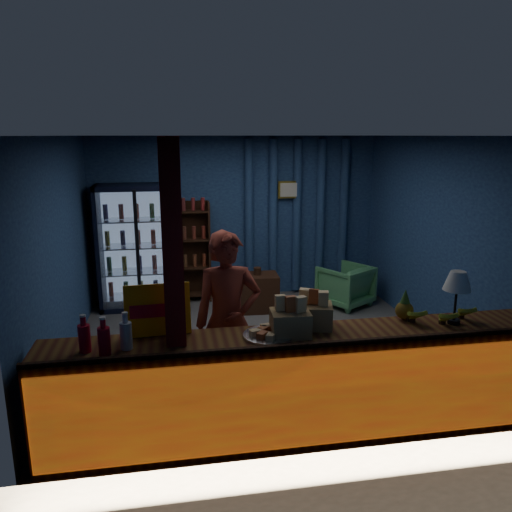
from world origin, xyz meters
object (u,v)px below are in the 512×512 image
Objects in this scene: green_chair at (345,285)px; table_lamp at (457,283)px; pastry_tray at (268,334)px; shopkeeper at (228,321)px.

table_lamp reaches higher than green_chair.
table_lamp is (1.71, 0.01, 0.36)m from pastry_tray.
green_chair is at bearing 60.04° from pastry_tray.
shopkeeper is 3.46m from green_chair.
green_chair is 3.82m from pastry_tray.
table_lamp is (1.98, -0.59, 0.46)m from shopkeeper.
pastry_tray reaches higher than green_chair.
green_chair is 1.63× the size of pastry_tray.
shopkeeper reaches higher than pastry_tray.
shopkeeper is 2.12m from table_lamp.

